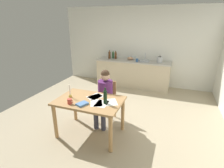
{
  "coord_description": "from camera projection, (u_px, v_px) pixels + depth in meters",
  "views": [
    {
      "loc": [
        1.33,
        -3.36,
        2.17
      ],
      "look_at": [
        0.08,
        -0.01,
        0.85
      ],
      "focal_mm": 27.93,
      "sensor_mm": 36.0,
      "label": 1
    }
  ],
  "objects": [
    {
      "name": "chair_at_table",
      "position": [
        107.0,
        99.0,
        3.92
      ],
      "size": [
        0.42,
        0.42,
        0.89
      ],
      "color": "tan",
      "rests_on": "ground"
    },
    {
      "name": "bottle_wine_red",
      "position": [
        116.0,
        55.0,
        6.0
      ],
      "size": [
        0.07,
        0.07,
        0.27
      ],
      "color": "#593319",
      "rests_on": "kitchen_counter"
    },
    {
      "name": "paper_envelope",
      "position": [
        111.0,
        102.0,
        3.2
      ],
      "size": [
        0.33,
        0.36,
        0.0
      ],
      "primitive_type": "cube",
      "rotation": [
        0.0,
        0.0,
        0.53
      ],
      "color": "white",
      "rests_on": "dining_table"
    },
    {
      "name": "wine_glass_by_kettle",
      "position": [
        133.0,
        56.0,
        5.91
      ],
      "size": [
        0.07,
        0.07,
        0.15
      ],
      "color": "silver",
      "rests_on": "kitchen_counter"
    },
    {
      "name": "mixing_bowl",
      "position": [
        130.0,
        58.0,
        5.88
      ],
      "size": [
        0.21,
        0.21,
        0.09
      ],
      "primitive_type": "ellipsoid",
      "color": "tan",
      "rests_on": "kitchen_counter"
    },
    {
      "name": "wall_back",
      "position": [
        136.0,
        47.0,
        5.98
      ],
      "size": [
        5.2,
        0.12,
        2.6
      ],
      "primitive_type": "cube",
      "color": "silver",
      "rests_on": "ground"
    },
    {
      "name": "coffee_mug",
      "position": [
        70.0,
        101.0,
        3.12
      ],
      "size": [
        0.12,
        0.08,
        0.1
      ],
      "color": "#D84C3F",
      "rests_on": "dining_table"
    },
    {
      "name": "kitchen_counter",
      "position": [
        133.0,
        73.0,
        5.95
      ],
      "size": [
        2.47,
        0.64,
        0.9
      ],
      "color": "beige",
      "rests_on": "ground"
    },
    {
      "name": "bottle_vinegar",
      "position": [
        113.0,
        55.0,
        6.08
      ],
      "size": [
        0.06,
        0.06,
        0.27
      ],
      "color": "#194C23",
      "rests_on": "kitchen_counter"
    },
    {
      "name": "wine_glass_near_sink",
      "position": [
        136.0,
        56.0,
        5.88
      ],
      "size": [
        0.07,
        0.07,
        0.15
      ],
      "color": "silver",
      "rests_on": "kitchen_counter"
    },
    {
      "name": "paper_bill",
      "position": [
        95.0,
        97.0,
        3.42
      ],
      "size": [
        0.34,
        0.36,
        0.0
      ],
      "primitive_type": "cube",
      "rotation": [
        0.0,
        0.0,
        -0.59
      ],
      "color": "white",
      "rests_on": "dining_table"
    },
    {
      "name": "stovetop_kettle",
      "position": [
        160.0,
        59.0,
        5.49
      ],
      "size": [
        0.18,
        0.18,
        0.22
      ],
      "color": "#B7BABF",
      "rests_on": "kitchen_counter"
    },
    {
      "name": "sink_unit",
      "position": [
        144.0,
        61.0,
        5.68
      ],
      "size": [
        0.36,
        0.36,
        0.24
      ],
      "color": "#B2B7BC",
      "rests_on": "kitchen_counter"
    },
    {
      "name": "person_seated",
      "position": [
        104.0,
        94.0,
        3.73
      ],
      "size": [
        0.34,
        0.6,
        1.19
      ],
      "color": "#592666",
      "rests_on": "ground"
    },
    {
      "name": "paper_letter",
      "position": [
        96.0,
        103.0,
        3.17
      ],
      "size": [
        0.32,
        0.36,
        0.0
      ],
      "primitive_type": "cube",
      "rotation": [
        0.0,
        0.0,
        0.46
      ],
      "color": "white",
      "rests_on": "dining_table"
    },
    {
      "name": "candlestick",
      "position": [
        70.0,
        94.0,
        3.39
      ],
      "size": [
        0.06,
        0.06,
        0.26
      ],
      "color": "gold",
      "rests_on": "dining_table"
    },
    {
      "name": "wine_glass_back_left",
      "position": [
        129.0,
        56.0,
        5.95
      ],
      "size": [
        0.07,
        0.07,
        0.15
      ],
      "color": "silver",
      "rests_on": "kitchen_counter"
    },
    {
      "name": "dining_table",
      "position": [
        89.0,
        105.0,
        3.33
      ],
      "size": [
        1.25,
        0.82,
        0.75
      ],
      "color": "tan",
      "rests_on": "ground"
    },
    {
      "name": "bottle_oil",
      "position": [
        109.0,
        55.0,
        6.03
      ],
      "size": [
        0.08,
        0.08,
        0.28
      ],
      "color": "#593319",
      "rests_on": "kitchen_counter"
    },
    {
      "name": "book_magazine",
      "position": [
        82.0,
        104.0,
        3.1
      ],
      "size": [
        0.21,
        0.24,
        0.03
      ],
      "primitive_type": "cube",
      "rotation": [
        0.0,
        0.0,
        -0.41
      ],
      "color": "#517CB5",
      "rests_on": "dining_table"
    },
    {
      "name": "teacup_on_counter",
      "position": [
        137.0,
        60.0,
        5.6
      ],
      "size": [
        0.12,
        0.08,
        0.1
      ],
      "color": "#33598C",
      "rests_on": "kitchen_counter"
    },
    {
      "name": "wine_bottle_on_table",
      "position": [
        105.0,
        97.0,
        3.11
      ],
      "size": [
        0.07,
        0.07,
        0.3
      ],
      "color": "black",
      "rests_on": "dining_table"
    },
    {
      "name": "ground_plane",
      "position": [
        109.0,
        118.0,
        4.15
      ],
      "size": [
        5.2,
        5.2,
        0.04
      ],
      "primitive_type": "cube",
      "color": "tan"
    },
    {
      "name": "paper_receipt",
      "position": [
        102.0,
        104.0,
        3.14
      ],
      "size": [
        0.22,
        0.31,
        0.0
      ],
      "primitive_type": "cube",
      "rotation": [
        0.0,
        0.0,
        0.05
      ],
      "color": "white",
      "rests_on": "dining_table"
    },
    {
      "name": "paper_notice",
      "position": [
        96.0,
        96.0,
        3.45
      ],
      "size": [
        0.29,
        0.35,
        0.0
      ],
      "primitive_type": "cube",
      "rotation": [
        0.0,
        0.0,
        -0.3
      ],
      "color": "white",
      "rests_on": "dining_table"
    }
  ]
}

